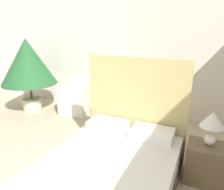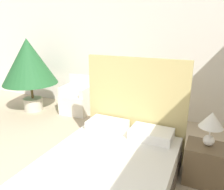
# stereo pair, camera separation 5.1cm
# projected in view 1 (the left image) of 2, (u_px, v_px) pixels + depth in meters

# --- Properties ---
(wall_back) EXTENTS (10.00, 0.06, 2.90)m
(wall_back) POSITION_uv_depth(u_px,v_px,m) (128.00, 52.00, 5.04)
(wall_back) COLOR silver
(wall_back) RESTS_ON ground_plane
(bed) EXTENTS (1.57, 2.17, 1.58)m
(bed) POSITION_uv_depth(u_px,v_px,m) (109.00, 171.00, 2.69)
(bed) COLOR #4C4238
(bed) RESTS_ON ground_plane
(armchair_near_window_left) EXTENTS (0.70, 0.67, 0.88)m
(armchair_near_window_left) POSITION_uv_depth(u_px,v_px,m) (76.00, 101.00, 5.27)
(armchair_near_window_left) COLOR silver
(armchair_near_window_left) RESTS_ON ground_plane
(armchair_near_window_right) EXTENTS (0.70, 0.67, 0.88)m
(armchair_near_window_right) POSITION_uv_depth(u_px,v_px,m) (118.00, 107.00, 4.84)
(armchair_near_window_right) COLOR silver
(armchair_near_window_right) RESTS_ON ground_plane
(potted_palm) EXTENTS (1.29, 1.29, 1.76)m
(potted_palm) POSITION_uv_depth(u_px,v_px,m) (28.00, 63.00, 5.12)
(potted_palm) COLOR beige
(potted_palm) RESTS_ON ground_plane
(nightstand) EXTENTS (0.56, 0.42, 0.53)m
(nightstand) POSITION_uv_depth(u_px,v_px,m) (208.00, 164.00, 2.88)
(nightstand) COLOR brown
(nightstand) RESTS_ON ground_plane
(table_lamp) EXTENTS (0.30, 0.30, 0.46)m
(table_lamp) POSITION_uv_depth(u_px,v_px,m) (212.00, 122.00, 2.74)
(table_lamp) COLOR white
(table_lamp) RESTS_ON nightstand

